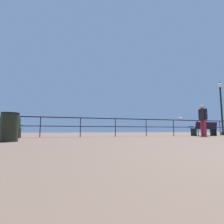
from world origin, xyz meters
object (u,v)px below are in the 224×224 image
object	(u,v)px
person_by_bench	(203,118)
seagull_on_rail	(180,118)
bench_near_left	(205,128)
lamppost_center	(221,102)
trash_bin	(10,127)

from	to	relation	value
person_by_bench	seagull_on_rail	xyz separation A→B (m)	(-0.33, 1.52, 0.09)
bench_near_left	lamppost_center	xyz separation A→B (m)	(2.71, 0.96, 1.91)
lamppost_center	bench_near_left	bearing A→B (deg)	-160.58
person_by_bench	trash_bin	distance (m)	9.47
person_by_bench	trash_bin	xyz separation A→B (m)	(-9.27, -1.81, -0.59)
seagull_on_rail	trash_bin	xyz separation A→B (m)	(-8.95, -3.33, -0.68)
lamppost_center	trash_bin	distance (m)	13.56
lamppost_center	person_by_bench	distance (m)	4.28
person_by_bench	bench_near_left	bearing A→B (deg)	40.98
bench_near_left	trash_bin	distance (m)	10.55
person_by_bench	trash_bin	world-z (taller)	person_by_bench
bench_near_left	person_by_bench	size ratio (longest dim) A/B	0.92
lamppost_center	trash_bin	bearing A→B (deg)	-164.48
bench_near_left	person_by_bench	distance (m)	1.36
person_by_bench	trash_bin	bearing A→B (deg)	-168.93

